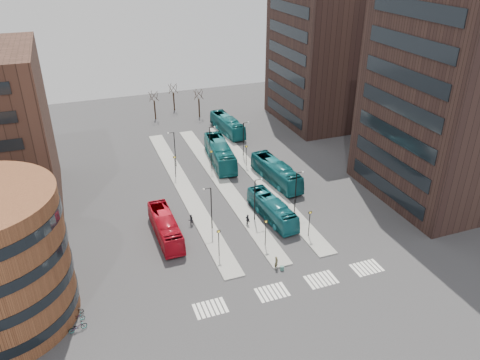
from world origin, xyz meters
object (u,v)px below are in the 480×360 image
object	(u,v)px
red_bus	(165,227)
bicycle_near	(78,327)
commuter_a	(191,220)
teal_bus_b	(220,153)
teal_bus_a	(272,209)
teal_bus_c	(276,172)
commuter_c	(261,210)
suitcase	(282,268)
commuter_b	(248,220)
teal_bus_d	(227,125)
bicycle_far	(77,317)
traveller	(276,263)
bicycle_mid	(76,310)

from	to	relation	value
red_bus	bicycle_near	world-z (taller)	red_bus
commuter_a	teal_bus_b	bearing A→B (deg)	-131.89
teal_bus_a	teal_bus_c	size ratio (longest dim) A/B	0.88
commuter_a	commuter_c	world-z (taller)	commuter_c
suitcase	commuter_b	bearing A→B (deg)	107.91
suitcase	teal_bus_b	bearing A→B (deg)	101.68
teal_bus_a	teal_bus_d	size ratio (longest dim) A/B	0.90
teal_bus_c	commuter_b	size ratio (longest dim) A/B	7.17
commuter_c	teal_bus_b	bearing A→B (deg)	177.54
commuter_a	red_bus	bearing A→B (deg)	10.78
suitcase	bicycle_far	world-z (taller)	bicycle_far
bicycle_near	commuter_c	bearing A→B (deg)	-75.26
teal_bus_b	commuter_b	world-z (taller)	teal_bus_b
commuter_a	commuter_b	world-z (taller)	commuter_b
traveller	commuter_c	xyz separation A→B (m)	(2.88, 11.34, 0.04)
red_bus	bicycle_far	xyz separation A→B (m)	(-11.57, -11.39, -1.06)
bicycle_mid	bicycle_near	bearing A→B (deg)	-169.38
red_bus	traveller	size ratio (longest dim) A/B	6.55
teal_bus_d	bicycle_near	xyz separation A→B (m)	(-30.63, -43.91, -1.13)
teal_bus_d	bicycle_mid	distance (m)	51.57
commuter_c	teal_bus_c	bearing A→B (deg)	141.86
teal_bus_d	commuter_a	bearing A→B (deg)	-122.18
commuter_c	bicycle_far	world-z (taller)	commuter_c
suitcase	teal_bus_d	bearing A→B (deg)	95.48
teal_bus_b	bicycle_mid	xyz separation A→B (m)	(-24.96, -28.91, -1.35)
teal_bus_d	bicycle_mid	bearing A→B (deg)	-131.12
teal_bus_c	bicycle_far	distance (m)	37.03
red_bus	bicycle_mid	distance (m)	15.61
commuter_b	commuter_c	world-z (taller)	commuter_c
teal_bus_d	bicycle_far	world-z (taller)	teal_bus_d
teal_bus_b	commuter_a	size ratio (longest dim) A/B	8.48
commuter_a	bicycle_mid	distance (m)	19.43
teal_bus_a	bicycle_near	distance (m)	28.73
teal_bus_b	commuter_c	bearing A→B (deg)	-83.97
commuter_a	teal_bus_a	bearing A→B (deg)	155.85
teal_bus_c	bicycle_mid	xyz separation A→B (m)	(-30.97, -19.30, -1.20)
red_bus	teal_bus_a	distance (m)	14.47
teal_bus_c	teal_bus_d	xyz separation A→B (m)	(-0.34, 22.17, -0.05)
bicycle_mid	traveller	bearing A→B (deg)	-80.41
red_bus	bicycle_far	bearing A→B (deg)	-136.05
bicycle_near	commuter_a	bearing A→B (deg)	-60.08
suitcase	bicycle_mid	size ratio (longest dim) A/B	0.35
teal_bus_a	bicycle_near	size ratio (longest dim) A/B	5.76
commuter_b	commuter_a	bearing A→B (deg)	59.22
suitcase	teal_bus_c	bearing A→B (deg)	83.72
suitcase	commuter_a	xyz separation A→B (m)	(-7.31, 12.91, 0.50)
suitcase	teal_bus_c	xyz separation A→B (m)	(8.37, 20.22, 1.40)
commuter_a	bicycle_mid	world-z (taller)	commuter_a
suitcase	teal_bus_b	distance (m)	29.96
commuter_b	bicycle_mid	xyz separation A→B (m)	(-22.30, -9.18, -0.38)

